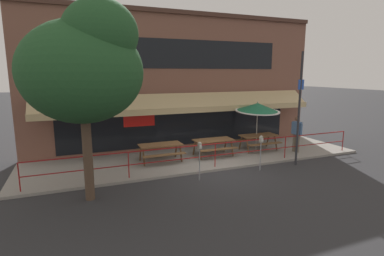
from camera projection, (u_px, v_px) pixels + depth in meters
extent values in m
plane|color=#2D2D30|center=(218.00, 171.00, 11.81)|extent=(120.00, 120.00, 0.00)
cube|color=gray|center=(198.00, 157.00, 13.63)|extent=(15.00, 4.00, 0.10)
cube|color=brown|center=(181.00, 84.00, 15.10)|extent=(15.00, 0.50, 6.58)
cube|color=black|center=(183.00, 54.00, 14.60)|extent=(10.50, 0.02, 1.40)
cube|color=#4C3027|center=(181.00, 13.00, 14.43)|extent=(15.00, 0.62, 0.20)
cube|color=black|center=(183.00, 122.00, 15.21)|extent=(12.00, 0.02, 2.30)
cube|color=red|center=(139.00, 119.00, 14.31)|extent=(1.50, 0.02, 0.70)
cube|color=tan|center=(187.00, 101.00, 14.51)|extent=(13.80, 0.92, 0.70)
cube|color=tan|center=(191.00, 110.00, 14.12)|extent=(13.80, 0.08, 0.28)
cube|color=black|center=(254.00, 106.00, 16.48)|extent=(0.04, 0.28, 0.04)
cube|color=black|center=(255.00, 110.00, 16.39)|extent=(0.18, 0.18, 0.28)
cube|color=beige|center=(255.00, 110.00, 16.39)|extent=(0.13, 0.19, 0.20)
cylinder|color=maroon|center=(19.00, 177.00, 9.45)|extent=(0.04, 0.04, 0.95)
cylinder|color=maroon|center=(129.00, 165.00, 10.72)|extent=(0.04, 0.04, 0.95)
cylinder|color=maroon|center=(215.00, 155.00, 11.98)|extent=(0.04, 0.04, 0.95)
cylinder|color=maroon|center=(285.00, 147.00, 13.25)|extent=(0.04, 0.04, 0.95)
cylinder|color=maroon|center=(343.00, 141.00, 14.51)|extent=(0.04, 0.04, 0.95)
cube|color=maroon|center=(215.00, 144.00, 11.90)|extent=(13.80, 0.04, 0.04)
cube|color=maroon|center=(215.00, 155.00, 11.98)|extent=(13.80, 0.03, 0.03)
cube|color=brown|center=(160.00, 145.00, 12.65)|extent=(1.80, 0.80, 0.05)
cube|color=brown|center=(165.00, 155.00, 12.17)|extent=(1.80, 0.26, 0.04)
cube|color=brown|center=(157.00, 148.00, 13.23)|extent=(1.80, 0.26, 0.04)
cylinder|color=brown|center=(181.00, 153.00, 12.72)|extent=(0.07, 0.30, 0.73)
cylinder|color=brown|center=(176.00, 150.00, 13.30)|extent=(0.07, 0.30, 0.73)
cylinder|color=brown|center=(144.00, 157.00, 12.13)|extent=(0.07, 0.30, 0.73)
cylinder|color=brown|center=(140.00, 153.00, 12.71)|extent=(0.07, 0.30, 0.73)
cube|color=brown|center=(213.00, 140.00, 13.55)|extent=(1.80, 0.80, 0.05)
cube|color=brown|center=(219.00, 149.00, 13.08)|extent=(1.80, 0.26, 0.04)
cube|color=brown|center=(208.00, 144.00, 14.14)|extent=(1.80, 0.26, 0.04)
cylinder|color=brown|center=(232.00, 148.00, 13.62)|extent=(0.07, 0.30, 0.73)
cylinder|color=brown|center=(225.00, 145.00, 14.21)|extent=(0.07, 0.30, 0.73)
cylinder|color=brown|center=(200.00, 151.00, 13.04)|extent=(0.07, 0.30, 0.73)
cylinder|color=brown|center=(194.00, 148.00, 13.62)|extent=(0.07, 0.30, 0.73)
cube|color=brown|center=(258.00, 135.00, 14.54)|extent=(1.80, 0.80, 0.05)
cube|color=brown|center=(265.00, 144.00, 14.07)|extent=(1.80, 0.26, 0.04)
cube|color=brown|center=(252.00, 139.00, 15.13)|extent=(1.80, 0.26, 0.04)
cylinder|color=brown|center=(276.00, 143.00, 14.61)|extent=(0.07, 0.30, 0.73)
cylinder|color=brown|center=(268.00, 140.00, 15.19)|extent=(0.07, 0.30, 0.73)
cylinder|color=brown|center=(248.00, 146.00, 14.02)|extent=(0.07, 0.30, 0.73)
cylinder|color=brown|center=(241.00, 143.00, 14.61)|extent=(0.07, 0.30, 0.73)
cylinder|color=#B7B2A8|center=(257.00, 126.00, 14.62)|extent=(0.04, 0.04, 2.30)
cone|color=#1E6B47|center=(258.00, 107.00, 14.45)|extent=(2.10, 2.12, 0.54)
cylinder|color=white|center=(257.00, 111.00, 14.48)|extent=(2.14, 2.14, 0.18)
sphere|color=#B7B2A8|center=(258.00, 102.00, 14.40)|extent=(0.07, 0.07, 0.07)
cylinder|color=#665B4C|center=(294.00, 143.00, 14.38)|extent=(0.15, 0.15, 0.86)
cylinder|color=#665B4C|center=(298.00, 143.00, 14.22)|extent=(0.15, 0.15, 0.86)
cube|color=#4C709E|center=(297.00, 128.00, 14.17)|extent=(0.30, 0.43, 0.60)
cylinder|color=#4C709E|center=(292.00, 128.00, 14.39)|extent=(0.10, 0.10, 0.54)
cylinder|color=#4C709E|center=(301.00, 129.00, 13.96)|extent=(0.10, 0.10, 0.54)
sphere|color=brown|center=(297.00, 119.00, 14.09)|extent=(0.22, 0.22, 0.22)
cylinder|color=gray|center=(200.00, 165.00, 10.75)|extent=(0.04, 0.04, 1.15)
cylinder|color=gray|center=(200.00, 146.00, 10.63)|extent=(0.15, 0.15, 0.20)
sphere|color=gray|center=(200.00, 144.00, 10.61)|extent=(0.14, 0.14, 0.14)
cube|color=silver|center=(201.00, 147.00, 10.55)|extent=(0.08, 0.01, 0.13)
cylinder|color=gray|center=(260.00, 156.00, 11.83)|extent=(0.04, 0.04, 1.15)
cylinder|color=gray|center=(261.00, 140.00, 11.71)|extent=(0.15, 0.15, 0.20)
sphere|color=gray|center=(261.00, 137.00, 11.69)|extent=(0.14, 0.14, 0.14)
cube|color=silver|center=(262.00, 140.00, 11.63)|extent=(0.08, 0.01, 0.13)
cylinder|color=#2D2D33|center=(299.00, 110.00, 12.24)|extent=(0.09, 0.09, 4.67)
cube|color=blue|center=(301.00, 85.00, 12.03)|extent=(0.28, 0.02, 0.40)
cylinder|color=brown|center=(88.00, 156.00, 8.97)|extent=(0.28, 0.28, 2.72)
ellipsoid|color=#235128|center=(82.00, 72.00, 8.52)|extent=(3.47, 3.12, 2.95)
ellipsoid|color=#235128|center=(100.00, 33.00, 8.20)|extent=(2.08, 1.91, 1.91)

